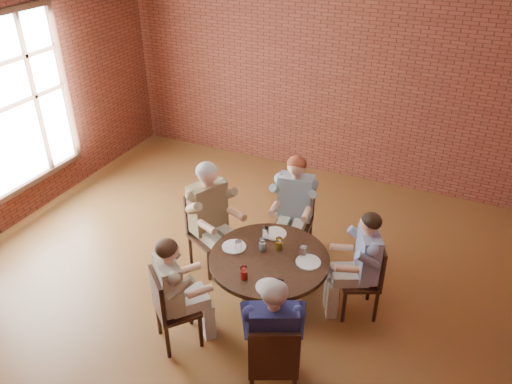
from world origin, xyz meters
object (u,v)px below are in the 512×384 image
at_px(chair_d, 169,306).
at_px(smartphone, 279,284).
at_px(diner_c, 211,218).
at_px(diner_b, 294,208).
at_px(chair_c, 208,226).
at_px(chair_b, 295,216).
at_px(dining_table, 269,274).
at_px(diner_a, 361,265).
at_px(chair_a, 367,276).
at_px(chair_e, 273,360).
at_px(diner_d, 176,293).
at_px(diner_e, 273,339).

bearing_deg(chair_d, smartphone, -112.35).
distance_m(diner_c, smartphone, 1.44).
distance_m(diner_b, chair_d, 2.02).
height_order(chair_c, diner_c, diner_c).
distance_m(chair_b, chair_c, 1.12).
distance_m(chair_b, diner_b, 0.19).
relative_size(dining_table, chair_b, 1.33).
distance_m(diner_a, smartphone, 1.00).
height_order(chair_a, chair_c, chair_c).
bearing_deg(chair_c, smartphone, -97.54).
xyz_separation_m(chair_a, diner_c, (-1.90, 0.01, 0.21)).
distance_m(dining_table, chair_c, 1.15).
distance_m(diner_a, chair_b, 1.30).
xyz_separation_m(diner_c, chair_d, (0.23, -1.29, -0.21)).
bearing_deg(chair_c, chair_d, -140.72).
bearing_deg(chair_b, chair_d, -112.98).
xyz_separation_m(diner_c, smartphone, (1.20, -0.80, 0.05)).
distance_m(diner_b, chair_e, 2.23).
bearing_deg(chair_a, chair_b, -149.03).
bearing_deg(smartphone, chair_e, -73.28).
xyz_separation_m(diner_c, diner_d, (0.28, -1.23, -0.06)).
height_order(diner_a, diner_e, diner_e).
height_order(dining_table, chair_c, chair_c).
distance_m(chair_c, chair_e, 2.16).
height_order(dining_table, chair_e, chair_e).
bearing_deg(dining_table, diner_b, 97.48).
bearing_deg(chair_b, diner_c, -144.81).
xyz_separation_m(diner_d, chair_e, (1.15, -0.26, -0.13)).
height_order(chair_b, diner_c, diner_c).
distance_m(chair_a, diner_b, 1.29).
xyz_separation_m(chair_a, diner_e, (-0.50, -1.40, 0.18)).
xyz_separation_m(chair_c, chair_d, (0.32, -1.33, -0.03)).
xyz_separation_m(dining_table, chair_b, (-0.16, 1.19, -0.01)).
distance_m(diner_a, chair_c, 1.92).
bearing_deg(chair_d, diner_b, -65.73).
bearing_deg(diner_d, chair_e, -151.82).
relative_size(diner_c, diner_d, 1.10).
relative_size(diner_d, chair_e, 1.36).
bearing_deg(chair_a, chair_c, -116.77).
bearing_deg(chair_a, diner_b, -145.99).
distance_m(diner_a, diner_b, 1.23).
xyz_separation_m(chair_c, chair_e, (1.52, -1.53, -0.01)).
xyz_separation_m(chair_b, chair_e, (0.64, -2.22, -0.00)).
relative_size(chair_a, chair_c, 0.93).
distance_m(chair_b, chair_e, 2.31).
relative_size(diner_a, chair_b, 1.34).
bearing_deg(dining_table, diner_c, 154.19).
xyz_separation_m(chair_a, chair_d, (-1.67, -1.28, 0.00)).
xyz_separation_m(chair_a, diner_a, (-0.07, -0.03, 0.14)).
bearing_deg(diner_e, diner_a, -132.86).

